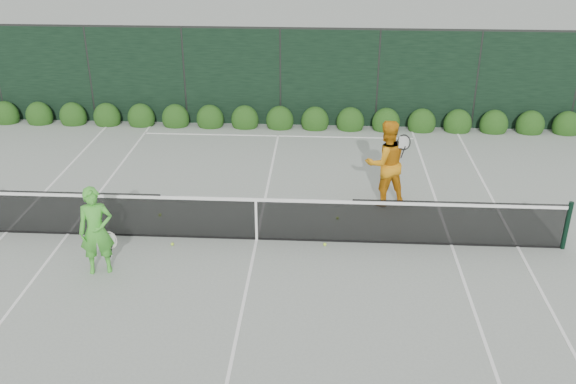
{
  "coord_description": "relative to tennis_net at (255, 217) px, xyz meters",
  "views": [
    {
      "loc": [
        1.36,
        -11.9,
        6.75
      ],
      "look_at": [
        0.65,
        0.3,
        1.0
      ],
      "focal_mm": 40.0,
      "sensor_mm": 36.0,
      "label": 1
    }
  ],
  "objects": [
    {
      "name": "ground",
      "position": [
        0.02,
        0.0,
        -0.53
      ],
      "size": [
        80.0,
        80.0,
        0.0
      ],
      "primitive_type": "plane",
      "color": "gray",
      "rests_on": "ground"
    },
    {
      "name": "player_woman",
      "position": [
        -2.88,
        -1.41,
        0.36
      ],
      "size": [
        0.74,
        0.59,
        1.78
      ],
      "rotation": [
        0.0,
        0.0,
        0.28
      ],
      "color": "green",
      "rests_on": "ground"
    },
    {
      "name": "court_lines",
      "position": [
        0.02,
        0.0,
        -0.53
      ],
      "size": [
        11.03,
        23.83,
        0.01
      ],
      "color": "white",
      "rests_on": "ground"
    },
    {
      "name": "tennis_net",
      "position": [
        0.0,
        0.0,
        0.0
      ],
      "size": [
        12.9,
        0.1,
        1.07
      ],
      "color": "black",
      "rests_on": "ground"
    },
    {
      "name": "windscreen_fence",
      "position": [
        0.02,
        -2.71,
        0.98
      ],
      "size": [
        32.0,
        21.07,
        3.06
      ],
      "color": "black",
      "rests_on": "ground"
    },
    {
      "name": "tennis_balls",
      "position": [
        -0.19,
        0.36,
        -0.5
      ],
      "size": [
        4.13,
        1.46,
        0.07
      ],
      "color": "#BDF235",
      "rests_on": "ground"
    },
    {
      "name": "hedge_row",
      "position": [
        0.02,
        7.15,
        -0.3
      ],
      "size": [
        31.66,
        0.65,
        0.94
      ],
      "color": "#11340E",
      "rests_on": "ground"
    },
    {
      "name": "player_man",
      "position": [
        2.86,
        1.94,
        0.5
      ],
      "size": [
        1.2,
        1.06,
        2.07
      ],
      "rotation": [
        0.0,
        0.0,
        3.46
      ],
      "color": "orange",
      "rests_on": "ground"
    }
  ]
}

